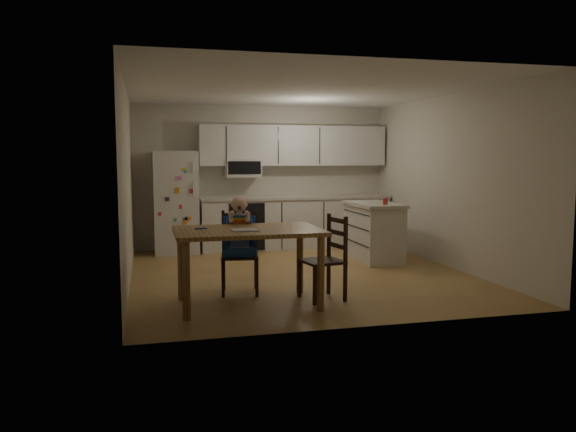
# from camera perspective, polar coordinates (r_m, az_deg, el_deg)

# --- Properties ---
(room) EXTENTS (4.52, 5.01, 2.51)m
(room) POSITION_cam_1_polar(r_m,az_deg,el_deg) (8.08, 0.28, 3.51)
(room) COLOR olive
(room) RESTS_ON ground
(refrigerator) EXTENTS (0.72, 0.70, 1.70)m
(refrigerator) POSITION_cam_1_polar(r_m,az_deg,el_deg) (9.53, -11.34, 1.37)
(refrigerator) COLOR silver
(refrigerator) RESTS_ON ground
(kitchen_run) EXTENTS (3.37, 0.62, 2.15)m
(kitchen_run) POSITION_cam_1_polar(r_m,az_deg,el_deg) (9.93, 0.54, 1.83)
(kitchen_run) COLOR silver
(kitchen_run) RESTS_ON ground
(kitchen_island) EXTENTS (0.63, 1.21, 0.89)m
(kitchen_island) POSITION_cam_1_polar(r_m,az_deg,el_deg) (8.84, 8.66, -1.54)
(kitchen_island) COLOR silver
(kitchen_island) RESTS_ON ground
(red_cup) EXTENTS (0.08, 0.08, 0.10)m
(red_cup) POSITION_cam_1_polar(r_m,az_deg,el_deg) (8.52, 9.84, 1.49)
(red_cup) COLOR red
(red_cup) RESTS_ON kitchen_island
(dining_table) EXTENTS (1.56, 1.00, 0.83)m
(dining_table) POSITION_cam_1_polar(r_m,az_deg,el_deg) (6.03, -4.08, -2.38)
(dining_table) COLOR brown
(dining_table) RESTS_ON ground
(napkin) EXTENTS (0.27, 0.24, 0.01)m
(napkin) POSITION_cam_1_polar(r_m,az_deg,el_deg) (5.90, -4.43, -1.42)
(napkin) COLOR #A8A7AC
(napkin) RESTS_ON dining_table
(toddler_spoon) EXTENTS (0.12, 0.06, 0.02)m
(toddler_spoon) POSITION_cam_1_polar(r_m,az_deg,el_deg) (6.06, -8.94, -1.25)
(toddler_spoon) COLOR blue
(toddler_spoon) RESTS_ON dining_table
(chair_booster) EXTENTS (0.49, 0.49, 1.14)m
(chair_booster) POSITION_cam_1_polar(r_m,az_deg,el_deg) (6.64, -4.95, -1.93)
(chair_booster) COLOR black
(chair_booster) RESTS_ON ground
(chair_side) EXTENTS (0.49, 0.49, 0.95)m
(chair_side) POSITION_cam_1_polar(r_m,az_deg,el_deg) (6.36, 4.24, -3.65)
(chair_side) COLOR black
(chair_side) RESTS_ON ground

